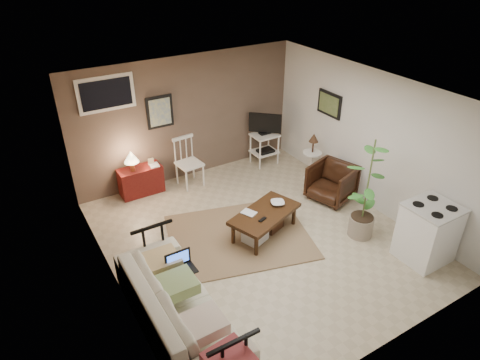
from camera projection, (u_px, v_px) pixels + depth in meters
floor at (258, 238)px, 6.89m from camera, size 5.00×5.00×0.00m
art_back at (160, 112)px, 7.75m from camera, size 0.50×0.03×0.60m
art_right at (329, 104)px, 7.90m from camera, size 0.03×0.60×0.45m
window at (106, 94)px, 7.09m from camera, size 0.96×0.03×0.60m
rug at (239, 236)px, 6.91m from camera, size 2.59×2.28×0.02m
coffee_table at (264, 221)px, 6.86m from camera, size 1.32×0.97×0.45m
sofa at (178, 298)px, 5.16m from camera, size 0.67×2.29×0.90m
sofa_pillows at (191, 304)px, 4.94m from camera, size 0.44×2.18×0.15m
sofa_end_rails at (188, 297)px, 5.25m from camera, size 0.62×2.29×0.77m
laptop at (180, 264)px, 5.48m from camera, size 0.35×0.26×0.24m
red_console at (140, 178)px, 7.92m from camera, size 0.79×0.35×0.92m
spindle_chair at (189, 164)px, 8.14m from camera, size 0.47×0.47×0.96m
tv_stand at (265, 138)px, 8.84m from camera, size 0.53×0.48×1.11m
side_table at (312, 151)px, 8.24m from camera, size 0.37×0.37×0.98m
armchair at (332, 181)px, 7.73m from camera, size 0.86×0.89×0.75m
potted_plant at (368, 186)px, 6.51m from camera, size 0.43×0.43×1.73m
stove at (428, 232)px, 6.26m from camera, size 0.71×0.66×0.92m
bowl at (278, 199)px, 6.92m from camera, size 0.22×0.14×0.22m
book_table at (246, 210)px, 6.63m from camera, size 0.16×0.08×0.23m
book_console at (149, 161)px, 7.82m from camera, size 0.17×0.04×0.22m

